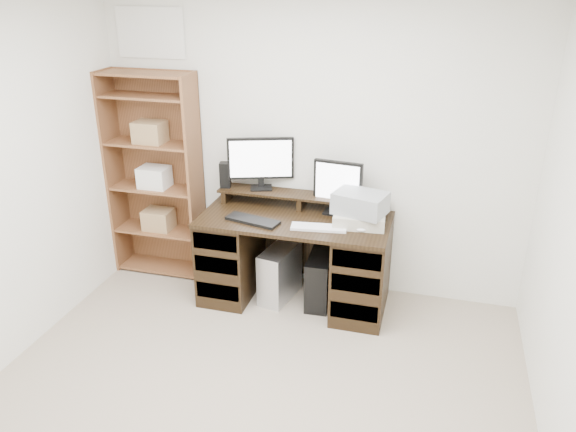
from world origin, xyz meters
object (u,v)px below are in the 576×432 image
at_px(monitor_small, 338,185).
at_px(bookshelf, 156,174).
at_px(desk, 295,258).
at_px(printer, 359,219).
at_px(tower_silver, 280,273).
at_px(monitor_wide, 261,160).
at_px(tower_black, 320,279).

xyz_separation_m(monitor_small, bookshelf, (-1.61, 0.03, -0.07)).
distance_m(desk, bookshelf, 1.43).
height_order(printer, tower_silver, printer).
xyz_separation_m(tower_silver, bookshelf, (-1.18, 0.21, 0.69)).
xyz_separation_m(monitor_wide, printer, (0.87, -0.25, -0.31)).
bearing_deg(desk, printer, 0.09).
xyz_separation_m(printer, tower_silver, (-0.64, 0.01, -0.57)).
bearing_deg(tower_black, tower_silver, 179.07).
height_order(desk, bookshelf, bookshelf).
bearing_deg(bookshelf, printer, -6.64).
height_order(tower_silver, tower_black, tower_silver).
height_order(monitor_wide, tower_silver, monitor_wide).
bearing_deg(tower_black, desk, -177.97).
relative_size(printer, tower_silver, 0.86).
relative_size(monitor_wide, bookshelf, 0.29).
distance_m(desk, monitor_small, 0.69).
relative_size(tower_silver, tower_black, 1.03).
height_order(monitor_small, tower_black, monitor_small).
height_order(printer, bookshelf, bookshelf).
xyz_separation_m(printer, tower_black, (-0.30, 0.02, -0.58)).
xyz_separation_m(tower_silver, tower_black, (0.34, 0.01, -0.01)).
bearing_deg(monitor_small, tower_black, -111.12).
xyz_separation_m(monitor_small, tower_black, (-0.09, -0.17, -0.77)).
bearing_deg(desk, bookshelf, 170.79).
height_order(monitor_wide, monitor_small, monitor_wide).
height_order(desk, monitor_small, monitor_small).
height_order(desk, tower_silver, desk).
bearing_deg(bookshelf, monitor_small, -1.04).
bearing_deg(tower_black, monitor_wide, 154.93).
bearing_deg(printer, tower_black, 172.08).
xyz_separation_m(desk, tower_silver, (-0.13, 0.01, -0.16)).
xyz_separation_m(monitor_wide, monitor_small, (0.66, -0.07, -0.13)).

